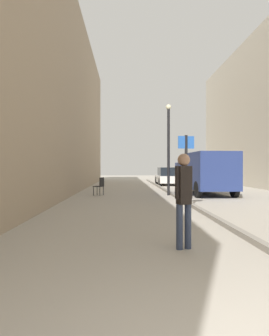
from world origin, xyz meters
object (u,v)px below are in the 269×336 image
(delivery_van, at_px, (204,172))
(parked_car, at_px, (168,176))
(pedestrian_main_foreground, at_px, (184,194))
(street_sign_post, at_px, (186,165))
(lamp_post, at_px, (169,143))
(cafe_chair_near_window, at_px, (100,185))

(delivery_van, xyz_separation_m, parked_car, (-0.72, 8.81, -0.49))
(pedestrian_main_foreground, relative_size, delivery_van, 0.32)
(delivery_van, distance_m, street_sign_post, 6.09)
(parked_car, bearing_deg, lamp_post, -97.63)
(delivery_van, relative_size, cafe_chair_near_window, 5.77)
(delivery_van, height_order, cafe_chair_near_window, delivery_van)
(parked_car, height_order, street_sign_post, street_sign_post)
(parked_car, xyz_separation_m, lamp_post, (-1.31, -9.30, 2.01))
(delivery_van, bearing_deg, parked_car, 91.67)
(pedestrian_main_foreground, distance_m, lamp_post, 10.62)
(pedestrian_main_foreground, distance_m, delivery_van, 11.38)
(pedestrian_main_foreground, bearing_deg, cafe_chair_near_window, 85.34)
(lamp_post, xyz_separation_m, cafe_chair_near_window, (-3.59, 0.02, -2.18))
(lamp_post, bearing_deg, street_sign_post, -91.42)
(pedestrian_main_foreground, distance_m, cafe_chair_near_window, 10.69)
(pedestrian_main_foreground, xyz_separation_m, delivery_van, (3.27, 10.90, 0.21))
(cafe_chair_near_window, bearing_deg, street_sign_post, -122.05)
(street_sign_post, bearing_deg, pedestrian_main_foreground, 66.36)
(lamp_post, bearing_deg, pedestrian_main_foreground, -96.76)
(parked_car, bearing_deg, pedestrian_main_foreground, -96.97)
(delivery_van, relative_size, street_sign_post, 2.09)
(parked_car, height_order, lamp_post, lamp_post)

